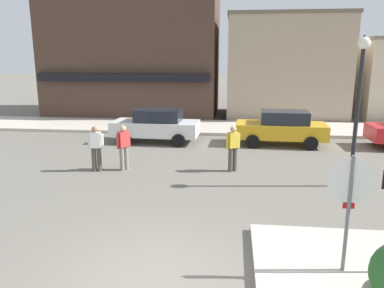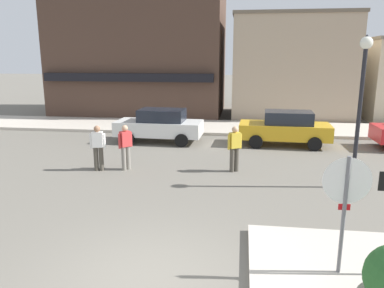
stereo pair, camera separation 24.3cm
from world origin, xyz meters
The scene contains 11 objects.
ground_plane centered at (0.00, 0.00, 0.00)m, with size 160.00×160.00×0.00m, color #6B665B.
kerb_far centered at (0.00, 14.88, 0.07)m, with size 80.00×4.00×0.15m, color beige.
stop_sign centered at (3.37, 0.55, 1.52)m, with size 0.82×0.07×2.30m.
lamp_post centered at (4.99, 5.71, 2.96)m, with size 0.36×0.36×4.54m.
parked_car_nearest centered at (-2.24, 11.12, 0.81)m, with size 4.06×1.99×1.56m.
parked_car_second centered at (3.51, 11.21, 0.81)m, with size 4.08×2.02×1.56m.
pedestrian_crossing_near centered at (1.35, 6.88, 0.87)m, with size 0.51×0.38×1.61m.
pedestrian_crossing_far centered at (-3.39, 6.36, 0.87)m, with size 0.56×0.29×1.61m.
pedestrian_kerb_side centered at (-2.47, 6.59, 0.87)m, with size 0.43×0.47×1.61m.
building_corner_shop centered at (-5.51, 20.58, 4.26)m, with size 11.57×7.88×8.52m.
building_storefront_left_near centered at (4.61, 20.12, 3.29)m, with size 7.55×6.14×6.56m.
Camera 1 is at (1.33, -5.81, 3.91)m, focal length 35.00 mm.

